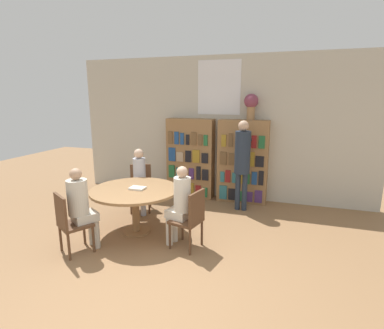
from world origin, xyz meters
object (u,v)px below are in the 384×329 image
bookshelf_right (243,162)px  chair_near_camera (70,221)px  chair_left_side (141,185)px  seated_reader_right (180,202)px  librarian_standing (243,156)px  flower_vase (251,104)px  seated_reader_back (81,204)px  reading_table (135,195)px  seated_reader_left (139,178)px  bookshelf_left (191,158)px  chair_far_side (191,217)px

bookshelf_right → chair_near_camera: size_ratio=1.94×
chair_left_side → seated_reader_right: (1.23, -1.15, 0.19)m
chair_left_side → chair_near_camera: bearing=63.0°
chair_near_camera → librarian_standing: 3.19m
flower_vase → seated_reader_back: (-1.96, -2.78, -1.34)m
reading_table → seated_reader_left: size_ratio=1.14×
bookshelf_right → librarian_standing: 0.55m
bookshelf_left → chair_far_side: bookshelf_left is taller
bookshelf_right → chair_near_camera: 3.52m
bookshelf_left → chair_left_side: bearing=-121.4°
bookshelf_right → chair_near_camera: (-1.93, -2.93, -0.36)m
bookshelf_right → chair_left_side: bearing=-148.9°
flower_vase → chair_near_camera: 3.90m
chair_near_camera → chair_far_side: size_ratio=1.00×
bookshelf_left → seated_reader_back: bearing=-104.2°
bookshelf_right → seated_reader_back: size_ratio=1.41×
chair_near_camera → seated_reader_back: bearing=90.0°
bookshelf_right → seated_reader_left: bearing=-144.0°
flower_vase → chair_far_side: size_ratio=0.58×
flower_vase → chair_near_camera: (-2.05, -2.93, -1.54)m
bookshelf_right → chair_far_side: bearing=-99.6°
seated_reader_left → seated_reader_back: (-0.11, -1.52, 0.01)m
chair_far_side → chair_left_side: bearing=63.0°
chair_left_side → chair_far_side: size_ratio=1.00×
reading_table → chair_left_side: bearing=112.9°
seated_reader_left → librarian_standing: bearing=179.9°
seated_reader_left → seated_reader_right: (1.16, -0.98, -0.01)m
bookshelf_left → seated_reader_left: size_ratio=1.40×
flower_vase → seated_reader_back: 3.65m
seated_reader_left → flower_vase: bearing=-168.6°
bookshelf_right → chair_far_side: bookshelf_right is taller
seated_reader_right → chair_far_side: bearing=-90.0°
chair_near_camera → librarian_standing: librarian_standing is taller
bookshelf_right → seated_reader_left: 2.14m
reading_table → seated_reader_left: 0.85m
bookshelf_right → chair_near_camera: bearing=-123.4°
chair_far_side → librarian_standing: size_ratio=0.51×
chair_left_side → seated_reader_left: bearing=90.0°
chair_near_camera → seated_reader_back: 0.27m
bookshelf_left → seated_reader_right: size_ratio=1.41×
bookshelf_right → seated_reader_left: (-1.73, -1.25, -0.17)m
seated_reader_right → seated_reader_back: bearing=126.2°
seated_reader_left → librarian_standing: (1.79, 0.75, 0.38)m
reading_table → chair_far_side: size_ratio=1.59×
seated_reader_right → chair_left_side: bearing=60.2°
seated_reader_right → librarian_standing: librarian_standing is taller
seated_reader_right → flower_vase: bearing=-3.9°
reading_table → seated_reader_left: (-0.33, 0.78, 0.04)m
flower_vase → seated_reader_right: flower_vase is taller
bookshelf_right → seated_reader_back: bookshelf_right is taller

